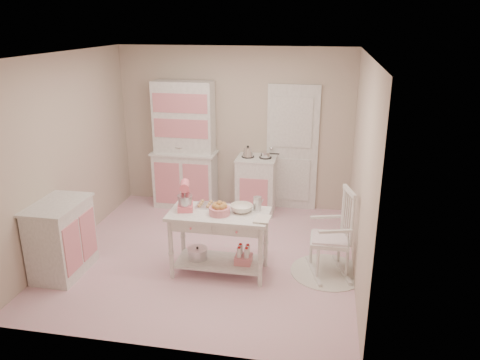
{
  "coord_description": "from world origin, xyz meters",
  "views": [
    {
      "loc": [
        1.45,
        -5.42,
        2.99
      ],
      "look_at": [
        0.43,
        0.1,
        1.05
      ],
      "focal_mm": 35.0,
      "sensor_mm": 36.0,
      "label": 1
    }
  ],
  "objects_px": {
    "base_cabinet": "(61,238)",
    "bread_basket": "(220,211)",
    "stove": "(256,185)",
    "hutch": "(184,145)",
    "work_table": "(219,243)",
    "stand_mixer": "(185,196)",
    "rocking_chair": "(330,232)"
  },
  "relations": [
    {
      "from": "stove",
      "to": "work_table",
      "type": "relative_size",
      "value": 0.77
    },
    {
      "from": "stove",
      "to": "bread_basket",
      "type": "height_order",
      "value": "stove"
    },
    {
      "from": "work_table",
      "to": "stand_mixer",
      "type": "distance_m",
      "value": 0.71
    },
    {
      "from": "hutch",
      "to": "base_cabinet",
      "type": "xyz_separation_m",
      "value": [
        -0.84,
        -2.42,
        -0.58
      ]
    },
    {
      "from": "stove",
      "to": "work_table",
      "type": "bearing_deg",
      "value": -94.22
    },
    {
      "from": "rocking_chair",
      "to": "bread_basket",
      "type": "distance_m",
      "value": 1.37
    },
    {
      "from": "work_table",
      "to": "stand_mixer",
      "type": "bearing_deg",
      "value": 177.27
    },
    {
      "from": "stand_mixer",
      "to": "base_cabinet",
      "type": "bearing_deg",
      "value": 179.53
    },
    {
      "from": "rocking_chair",
      "to": "stand_mixer",
      "type": "height_order",
      "value": "stand_mixer"
    },
    {
      "from": "hutch",
      "to": "base_cabinet",
      "type": "height_order",
      "value": "hutch"
    },
    {
      "from": "work_table",
      "to": "bread_basket",
      "type": "relative_size",
      "value": 4.8
    },
    {
      "from": "hutch",
      "to": "stand_mixer",
      "type": "bearing_deg",
      "value": -72.83
    },
    {
      "from": "stand_mixer",
      "to": "bread_basket",
      "type": "height_order",
      "value": "stand_mixer"
    },
    {
      "from": "stove",
      "to": "hutch",
      "type": "bearing_deg",
      "value": 177.61
    },
    {
      "from": "hutch",
      "to": "stand_mixer",
      "type": "relative_size",
      "value": 6.12
    },
    {
      "from": "base_cabinet",
      "to": "stand_mixer",
      "type": "bearing_deg",
      "value": 14.27
    },
    {
      "from": "bread_basket",
      "to": "work_table",
      "type": "bearing_deg",
      "value": 111.8
    },
    {
      "from": "stove",
      "to": "rocking_chair",
      "type": "bearing_deg",
      "value": -56.64
    },
    {
      "from": "hutch",
      "to": "work_table",
      "type": "height_order",
      "value": "hutch"
    },
    {
      "from": "work_table",
      "to": "stand_mixer",
      "type": "xyz_separation_m",
      "value": [
        -0.42,
        0.02,
        0.57
      ]
    },
    {
      "from": "base_cabinet",
      "to": "bread_basket",
      "type": "xyz_separation_m",
      "value": [
        1.91,
        0.3,
        0.39
      ]
    },
    {
      "from": "base_cabinet",
      "to": "bread_basket",
      "type": "height_order",
      "value": "base_cabinet"
    },
    {
      "from": "stove",
      "to": "work_table",
      "type": "height_order",
      "value": "stove"
    },
    {
      "from": "work_table",
      "to": "stand_mixer",
      "type": "height_order",
      "value": "stand_mixer"
    },
    {
      "from": "hutch",
      "to": "work_table",
      "type": "bearing_deg",
      "value": -63.0
    },
    {
      "from": "stove",
      "to": "base_cabinet",
      "type": "relative_size",
      "value": 1.0
    },
    {
      "from": "hutch",
      "to": "stove",
      "type": "height_order",
      "value": "hutch"
    },
    {
      "from": "stove",
      "to": "stand_mixer",
      "type": "xyz_separation_m",
      "value": [
        -0.57,
        -1.99,
        0.51
      ]
    },
    {
      "from": "work_table",
      "to": "bread_basket",
      "type": "xyz_separation_m",
      "value": [
        0.02,
        -0.05,
        0.45
      ]
    },
    {
      "from": "base_cabinet",
      "to": "rocking_chair",
      "type": "relative_size",
      "value": 0.84
    },
    {
      "from": "hutch",
      "to": "base_cabinet",
      "type": "bearing_deg",
      "value": -109.17
    },
    {
      "from": "work_table",
      "to": "bread_basket",
      "type": "distance_m",
      "value": 0.45
    }
  ]
}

